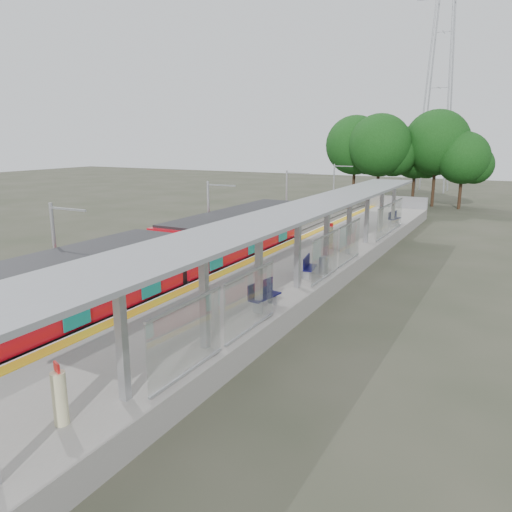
{
  "coord_description": "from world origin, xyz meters",
  "views": [
    {
      "loc": [
        11.05,
        -7.39,
        8.06
      ],
      "look_at": [
        -0.26,
        14.04,
        2.3
      ],
      "focal_mm": 35.0,
      "sensor_mm": 36.0,
      "label": 1
    }
  ],
  "objects": [
    {
      "name": "ground",
      "position": [
        0.0,
        0.0,
        0.0
      ],
      "size": [
        200.0,
        200.0,
        0.0
      ],
      "primitive_type": "plane",
      "color": "#474438",
      "rests_on": "ground"
    },
    {
      "name": "pylon",
      "position": [
        -1.0,
        73.0,
        19.0
      ],
      "size": [
        8.0,
        4.0,
        38.0
      ],
      "primitive_type": null,
      "color": "#9EA0A5",
      "rests_on": "ground"
    },
    {
      "name": "catenary_masts",
      "position": [
        -6.22,
        19.0,
        2.91
      ],
      "size": [
        2.08,
        48.16,
        5.4
      ],
      "color": "#9EA0A5",
      "rests_on": "ground"
    },
    {
      "name": "tree_cluster",
      "position": [
        -1.62,
        54.46,
        6.97
      ],
      "size": [
        19.13,
        11.11,
        11.32
      ],
      "color": "#382316",
      "rests_on": "ground"
    },
    {
      "name": "trackbed",
      "position": [
        -4.5,
        20.0,
        0.12
      ],
      "size": [
        3.0,
        70.0,
        0.24
      ],
      "primitive_type": "cube",
      "color": "#59544C",
      "rests_on": "ground"
    },
    {
      "name": "litter_bin",
      "position": [
        2.29,
        16.82,
        1.49
      ],
      "size": [
        0.52,
        0.52,
        0.99
      ],
      "primitive_type": "cylinder",
      "rotation": [
        0.0,
        0.0,
        0.08
      ],
      "color": "#9EA0A5",
      "rests_on": "platform"
    },
    {
      "name": "train",
      "position": [
        -4.5,
        12.1,
        2.05
      ],
      "size": [
        2.74,
        27.6,
        3.62
      ],
      "color": "black",
      "rests_on": "ground"
    },
    {
      "name": "info_pillar_far",
      "position": [
        0.43,
        23.12,
        1.72
      ],
      "size": [
        0.38,
        0.38,
        1.67
      ],
      "rotation": [
        0.0,
        0.0,
        0.02
      ],
      "color": "beige",
      "rests_on": "platform"
    },
    {
      "name": "bench_mid",
      "position": [
        1.72,
        16.14,
        1.56
      ],
      "size": [
        0.77,
        1.61,
        1.06
      ],
      "rotation": [
        0.0,
        0.0,
        0.2
      ],
      "color": "#0F0E46",
      "rests_on": "platform"
    },
    {
      "name": "bench_far",
      "position": [
        1.98,
        34.54,
        1.56
      ],
      "size": [
        0.77,
        1.61,
        1.06
      ],
      "rotation": [
        0.0,
        0.0,
        -0.2
      ],
      "color": "#0F0E46",
      "rests_on": "platform"
    },
    {
      "name": "bench_near",
      "position": [
        1.92,
        10.55,
        1.62
      ],
      "size": [
        0.78,
        1.77,
        1.17
      ],
      "rotation": [
        0.0,
        0.0,
        -0.15
      ],
      "color": "#0F0E46",
      "rests_on": "platform"
    },
    {
      "name": "end_fence",
      "position": [
        0.0,
        44.95,
        1.6
      ],
      "size": [
        6.0,
        0.1,
        1.2
      ],
      "primitive_type": "cube",
      "color": "#9EA0A5",
      "rests_on": "platform"
    },
    {
      "name": "info_pillar_near",
      "position": [
        1.42,
        0.31,
        1.72
      ],
      "size": [
        0.38,
        0.38,
        1.67
      ],
      "rotation": [
        0.0,
        0.0,
        -0.4
      ],
      "color": "beige",
      "rests_on": "platform"
    },
    {
      "name": "canopy",
      "position": [
        1.61,
        16.19,
        4.2
      ],
      "size": [
        3.27,
        38.0,
        3.66
      ],
      "color": "#9EA0A5",
      "rests_on": "platform"
    },
    {
      "name": "platform",
      "position": [
        0.0,
        20.0,
        0.5
      ],
      "size": [
        6.0,
        50.0,
        1.0
      ],
      "primitive_type": "cube",
      "color": "gray",
      "rests_on": "ground"
    },
    {
      "name": "tactile_strip",
      "position": [
        -2.55,
        20.0,
        1.01
      ],
      "size": [
        0.6,
        50.0,
        0.02
      ],
      "primitive_type": "cube",
      "color": "gold",
      "rests_on": "platform"
    }
  ]
}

